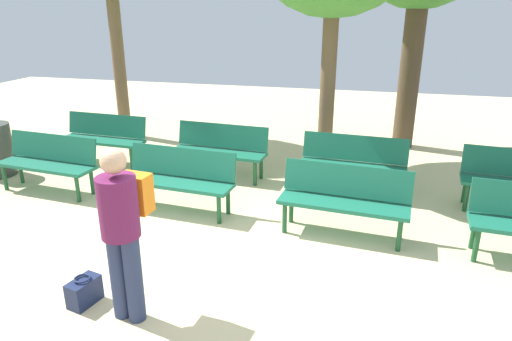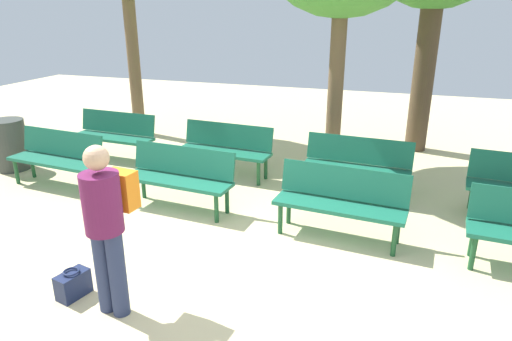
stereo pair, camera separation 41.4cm
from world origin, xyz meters
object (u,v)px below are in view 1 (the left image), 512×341
object	(u,v)px
bench_r1_c2	(353,161)
visitor_with_backpack	(123,225)
handbag	(84,291)
bench_r0_c0	(48,160)
bench_r1_c0	(104,136)
bench_r1_c1	(220,147)
bench_r0_c1	(179,176)
bench_r0_c2	(344,197)

from	to	relation	value
bench_r1_c2	visitor_with_backpack	world-z (taller)	visitor_with_backpack
visitor_with_backpack	handbag	xyz separation A→B (m)	(-0.53, 0.04, -0.80)
bench_r0_c0	bench_r1_c0	xyz separation A→B (m)	(0.06, 1.44, 0.00)
bench_r1_c1	bench_r1_c2	xyz separation A→B (m)	(2.20, -0.16, 0.00)
bench_r0_c1	visitor_with_backpack	size ratio (longest dim) A/B	0.99
visitor_with_backpack	bench_r0_c2	bearing A→B (deg)	-124.02
bench_r0_c0	bench_r0_c2	size ratio (longest dim) A/B	1.00
bench_r0_c1	visitor_with_backpack	xyz separation A→B (m)	(0.50, -2.30, 0.43)
bench_r1_c1	visitor_with_backpack	xyz separation A→B (m)	(0.38, -3.74, 0.43)
bench_r0_c0	bench_r0_c2	world-z (taller)	same
bench_r0_c0	handbag	bearing A→B (deg)	-42.51
bench_r0_c2	visitor_with_backpack	bearing A→B (deg)	-124.72
bench_r0_c1	bench_r0_c2	size ratio (longest dim) A/B	1.00
bench_r0_c1	bench_r1_c1	distance (m)	1.44
bench_r0_c1	handbag	xyz separation A→B (m)	(-0.03, -2.26, -0.37)
bench_r0_c0	bench_r1_c1	bearing A→B (deg)	33.62
bench_r1_c0	visitor_with_backpack	world-z (taller)	visitor_with_backpack
bench_r0_c0	bench_r1_c1	distance (m)	2.68
bench_r1_c1	bench_r1_c0	bearing A→B (deg)	179.91
bench_r0_c2	handbag	size ratio (longest dim) A/B	4.65
handbag	bench_r1_c0	bearing A→B (deg)	118.96
bench_r0_c2	bench_r1_c0	world-z (taller)	same
bench_r0_c0	bench_r1_c2	bearing A→B (deg)	18.95
bench_r0_c0	bench_r1_c2	world-z (taller)	same
bench_r0_c1	bench_r1_c2	xyz separation A→B (m)	(2.32, 1.27, 0.00)
bench_r1_c0	bench_r1_c2	distance (m)	4.51
bench_r0_c1	bench_r1_c0	xyz separation A→B (m)	(-2.18, 1.61, 0.00)
bench_r0_c2	handbag	xyz separation A→B (m)	(-2.32, -2.11, -0.37)
bench_r0_c1	handbag	bearing A→B (deg)	-86.28
handbag	visitor_with_backpack	bearing A→B (deg)	-4.43
bench_r0_c1	bench_r1_c0	size ratio (longest dim) A/B	1.01
bench_r0_c1	handbag	world-z (taller)	bench_r0_c1
bench_r1_c1	visitor_with_backpack	world-z (taller)	visitor_with_backpack
bench_r0_c2	bench_r1_c2	world-z (taller)	same
bench_r1_c2	visitor_with_backpack	size ratio (longest dim) A/B	0.99
bench_r1_c1	visitor_with_backpack	bearing A→B (deg)	-80.03
bench_r0_c0	bench_r1_c2	xyz separation A→B (m)	(4.56, 1.11, 0.00)
bench_r0_c0	bench_r1_c2	size ratio (longest dim) A/B	1.01
bench_r0_c1	bench_r1_c1	world-z (taller)	same
bench_r0_c2	bench_r1_c0	size ratio (longest dim) A/B	1.01
bench_r0_c2	bench_r1_c2	xyz separation A→B (m)	(0.03, 1.43, 0.00)
bench_r0_c2	visitor_with_backpack	world-z (taller)	visitor_with_backpack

